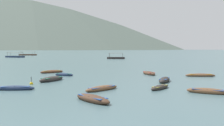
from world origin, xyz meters
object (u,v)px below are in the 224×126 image
at_px(rowboat_3, 64,75).
at_px(ferry_0, 15,56).
at_px(rowboat_0, 52,72).
at_px(rowboat_10, 93,99).
at_px(rowboat_11, 200,75).
at_px(ferry_2, 116,58).
at_px(rowboat_7, 164,80).
at_px(rowboat_8, 52,79).
at_px(mooring_buoy, 31,83).
at_px(ferry_1, 28,55).
at_px(rowboat_1, 102,88).
at_px(rowboat_2, 160,87).
at_px(rowboat_6, 149,73).
at_px(rowboat_4, 208,91).
at_px(rowboat_5, 16,88).

distance_m(rowboat_3, ferry_0, 87.19).
height_order(rowboat_0, ferry_0, ferry_0).
xyz_separation_m(rowboat_3, rowboat_10, (6.44, -17.91, 0.03)).
height_order(rowboat_11, ferry_2, ferry_2).
bearing_deg(rowboat_10, rowboat_7, 57.55).
bearing_deg(ferry_0, rowboat_8, -63.65).
relative_size(ferry_2, mooring_buoy, 7.11).
bearing_deg(rowboat_8, ferry_1, 112.31).
relative_size(rowboat_1, ferry_0, 0.40).
height_order(rowboat_2, rowboat_3, rowboat_3).
relative_size(rowboat_1, ferry_1, 0.36).
relative_size(rowboat_6, rowboat_11, 0.91).
bearing_deg(ferry_0, rowboat_4, -57.60).
distance_m(rowboat_1, mooring_buoy, 9.09).
bearing_deg(rowboat_11, rowboat_0, 169.01).
relative_size(rowboat_6, rowboat_8, 0.94).
distance_m(rowboat_0, rowboat_3, 5.39).
height_order(rowboat_1, ferry_2, ferry_2).
bearing_deg(ferry_0, rowboat_5, -66.27).
relative_size(rowboat_5, rowboat_8, 0.89).
bearing_deg(ferry_2, rowboat_1, -89.57).
bearing_deg(rowboat_4, rowboat_11, 75.27).
relative_size(ferry_0, ferry_1, 0.91).
xyz_separation_m(rowboat_2, rowboat_6, (0.41, 14.02, 0.04)).
xyz_separation_m(rowboat_5, rowboat_6, (14.66, 15.21, 0.03)).
relative_size(rowboat_5, mooring_buoy, 3.83).
bearing_deg(rowboat_6, rowboat_1, -112.38).
xyz_separation_m(rowboat_1, rowboat_8, (-6.89, 6.66, 0.05)).
relative_size(rowboat_5, ferry_1, 0.36).
distance_m(rowboat_7, ferry_0, 99.65).
xyz_separation_m(rowboat_2, rowboat_5, (-14.26, -1.19, 0.01)).
bearing_deg(rowboat_8, rowboat_10, -60.89).
xyz_separation_m(rowboat_4, ferry_2, (-10.29, 76.39, 0.26)).
height_order(rowboat_2, mooring_buoy, mooring_buoy).
height_order(rowboat_11, ferry_1, ferry_1).
distance_m(rowboat_7, ferry_2, 68.96).
bearing_deg(rowboat_0, rowboat_8, -74.24).
relative_size(rowboat_1, rowboat_11, 0.86).
height_order(rowboat_8, ferry_2, ferry_2).
height_order(rowboat_7, mooring_buoy, mooring_buoy).
bearing_deg(rowboat_4, rowboat_8, 154.31).
bearing_deg(rowboat_5, ferry_0, 113.73).
distance_m(rowboat_7, ferry_1, 135.08).
height_order(rowboat_0, rowboat_8, rowboat_8).
distance_m(rowboat_7, rowboat_11, 8.71).
distance_m(rowboat_6, rowboat_11, 7.60).
bearing_deg(rowboat_7, rowboat_11, 44.32).
distance_m(rowboat_0, rowboat_1, 19.77).
bearing_deg(mooring_buoy, rowboat_0, 96.34).
distance_m(rowboat_0, rowboat_8, 10.88).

